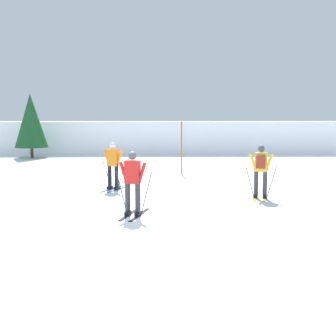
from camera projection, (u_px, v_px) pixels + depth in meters
The scene contains 7 objects.
ground_plane at pixel (123, 214), 11.56m from camera, with size 120.00×120.00×0.00m, color white.
far_snow_ridge at pixel (145, 137), 33.04m from camera, with size 80.00×6.42×2.32m, color white.
skier_red at pixel (133, 182), 11.17m from camera, with size 0.97×1.64×1.71m.
skier_yellow at pixel (261, 169), 13.65m from camera, with size 0.97×1.64×1.71m.
skier_orange at pixel (113, 165), 15.29m from camera, with size 0.97×1.62×1.71m.
trail_marker_pole at pixel (182, 148), 19.69m from camera, with size 0.07×0.07×2.43m, color #C65614.
conifer_far_left at pixel (31, 121), 27.60m from camera, with size 2.11×2.11×4.14m.
Camera 1 is at (0.94, -11.36, 2.56)m, focal length 45.81 mm.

